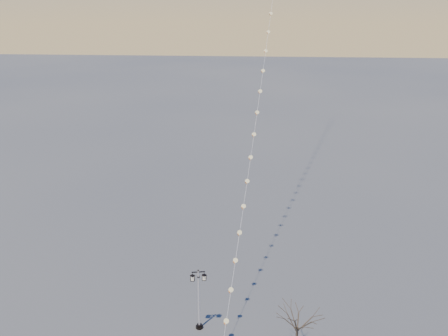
# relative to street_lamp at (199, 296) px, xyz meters

# --- Properties ---
(street_lamp) EXTENTS (1.09, 0.50, 4.33)m
(street_lamp) POSITION_rel_street_lamp_xyz_m (0.00, 0.00, 0.00)
(street_lamp) COLOR black
(street_lamp) RESTS_ON ground
(bare_tree) EXTENTS (2.13, 2.13, 3.54)m
(bare_tree) POSITION_rel_street_lamp_xyz_m (6.05, -1.88, 0.06)
(bare_tree) COLOR #3B3023
(bare_tree) RESTS_ON ground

